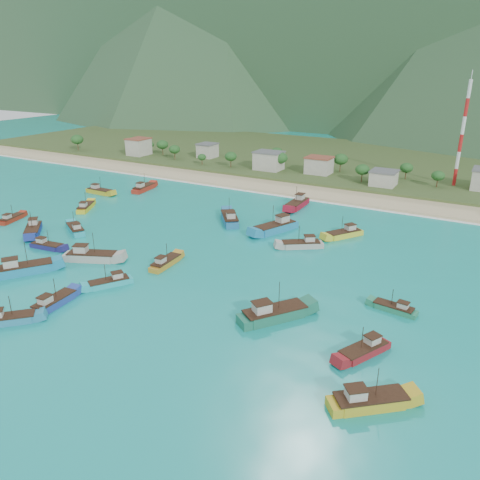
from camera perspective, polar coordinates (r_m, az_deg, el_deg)
The scene contains 29 objects.
ground at distance 101.34m, azimuth -6.71°, elevation -4.39°, with size 600.00×600.00×0.00m, color #0C828C.
beach at distance 167.61m, azimuth 9.43°, elevation 5.66°, with size 400.00×18.00×1.20m, color beige.
land at distance 224.48m, azimuth 15.05°, elevation 9.05°, with size 400.00×110.00×2.40m, color #385123.
surf_line at distance 159.02m, azimuth 8.21°, elevation 4.91°, with size 400.00×2.50×0.08m, color white.
village at distance 185.08m, azimuth 13.27°, elevation 8.36°, with size 222.82×24.35×7.48m.
vegetation at distance 192.21m, azimuth 8.81°, elevation 9.16°, with size 278.57×25.68×8.07m.
radio_tower at distance 183.33m, azimuth 25.44°, elevation 11.56°, with size 1.20×1.20×36.22m.
boat_1 at distance 125.83m, azimuth 12.55°, elevation 0.70°, with size 8.35×10.61×6.26m.
boat_2 at distance 77.65m, azimuth 14.87°, elevation -12.95°, with size 6.69×9.74×5.60m.
boat_3 at distance 149.66m, azimuth 6.99°, elevation 4.35°, with size 4.00×12.58×7.38m.
boat_5 at distance 150.72m, azimuth -26.07°, elevation 2.30°, with size 4.84×9.05×5.13m.
boat_6 at distance 134.05m, azimuth -19.41°, elevation 1.21°, with size 10.18×7.57×5.93m.
boat_7 at distance 67.77m, azimuth 15.44°, elevation -18.47°, with size 10.40×9.42×6.42m.
boat_11 at distance 92.62m, azimuth -26.39°, elevation -8.72°, with size 8.72×8.75×5.63m.
boat_13 at distance 99.96m, azimuth -15.58°, elevation -5.07°, with size 7.02×9.01×5.30m.
boat_15 at distance 171.73m, azimuth -16.74°, elevation 5.68°, with size 10.71×3.50×6.27m.
boat_16 at distance 113.44m, azimuth -17.68°, elevation -1.95°, with size 12.71×8.33×7.26m.
boat_17 at distance 116.69m, azimuth 7.53°, elevation -0.59°, with size 10.23×8.38×6.10m.
boat_19 at distance 127.13m, azimuth 4.37°, elevation 1.52°, with size 8.66×14.10×8.02m.
boat_21 at distance 106.80m, azimuth -9.06°, elevation -2.80°, with size 3.38×9.52×5.53m.
boat_22 at distance 95.24m, azimuth -21.75°, elevation -7.13°, with size 3.73×9.99×5.78m.
boat_23 at distance 91.45m, azimuth 18.29°, elevation -7.98°, with size 8.24×3.36×4.73m.
boat_24 at distance 111.90m, azimuth -24.87°, elevation -3.25°, with size 10.22×12.52×7.46m.
boat_25 at distance 124.62m, azimuth -22.44°, elevation -0.71°, with size 9.15×3.79×5.25m.
boat_26 at distance 84.33m, azimuth 4.12°, elevation -9.04°, with size 10.64×12.67×7.61m.
boat_27 at distance 137.27m, azimuth -23.88°, elevation 1.11°, with size 10.51×10.44×6.76m.
boat_28 at distance 172.15m, azimuth -11.64°, elevation 6.20°, with size 4.84×11.56×6.62m.
boat_29 at distance 153.88m, azimuth -18.29°, elevation 3.79°, with size 7.42×10.10×5.87m.
boat_30 at distance 134.29m, azimuth -1.26°, elevation 2.59°, with size 10.73×12.24×7.47m.
Camera 1 is at (55.38, -73.29, 42.80)m, focal length 35.00 mm.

